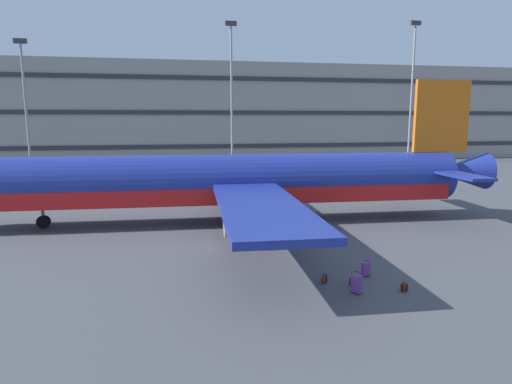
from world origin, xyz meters
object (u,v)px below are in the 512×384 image
suitcase_laid_flat (366,269)px  airliner (234,182)px  backpack_black (353,281)px  backpack_red (404,287)px  backpack_upright (324,279)px  suitcase_teal (357,284)px

suitcase_laid_flat → airliner: bearing=111.1°
backpack_black → backpack_red: bearing=-27.9°
suitcase_laid_flat → backpack_red: size_ratio=1.68×
backpack_upright → airliner: bearing=100.8°
airliner → backpack_red: bearing=-68.8°
suitcase_teal → backpack_upright: size_ratio=1.96×
suitcase_teal → airliner: bearing=103.7°
airliner → backpack_upright: size_ratio=76.80×
backpack_black → backpack_upright: bearing=156.0°
backpack_black → suitcase_laid_flat: bearing=43.3°
airliner → backpack_black: size_ratio=83.27×
suitcase_teal → backpack_black: 0.88m
backpack_black → suitcase_teal: bearing=-101.1°
suitcase_laid_flat → suitcase_teal: suitcase_teal is taller
airliner → backpack_upright: 13.54m
suitcase_laid_flat → backpack_upright: (-2.31, -0.53, -0.14)m
suitcase_teal → backpack_red: size_ratio=2.08×
airliner → backpack_black: airliner is taller
backpack_red → backpack_upright: bearing=153.5°
backpack_upright → backpack_black: bearing=-24.0°
backpack_black → backpack_red: (1.98, -1.05, 0.01)m
suitcase_laid_flat → backpack_red: (0.85, -2.11, -0.15)m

